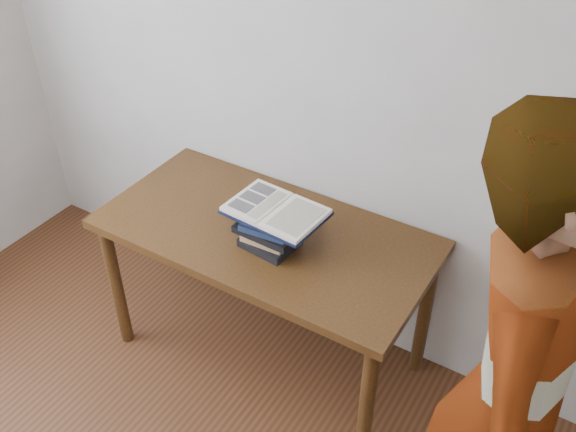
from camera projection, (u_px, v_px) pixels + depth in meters
The scene contains 4 objects.
desk at pixel (265, 248), 2.79m from camera, with size 1.44×0.72×0.77m.
book_stack at pixel (269, 231), 2.61m from camera, with size 0.26×0.19×0.15m.
open_book at pixel (276, 211), 2.56m from camera, with size 0.40×0.29×0.03m.
reader at pixel (510, 399), 1.84m from camera, with size 0.68×0.45×1.88m, color tan.
Camera 1 is at (1.23, -0.39, 2.46)m, focal length 40.00 mm.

